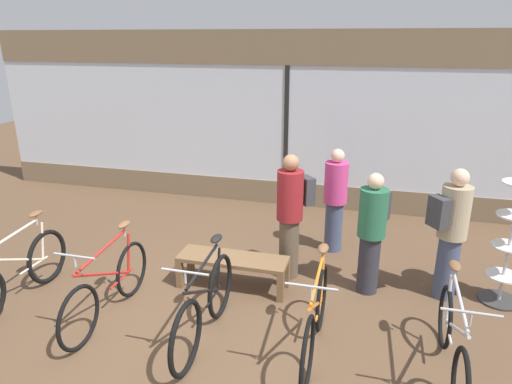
{
  "coord_description": "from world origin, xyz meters",
  "views": [
    {
      "loc": [
        1.6,
        -4.15,
        3.06
      ],
      "look_at": [
        0.0,
        1.85,
        0.95
      ],
      "focal_mm": 32.0,
      "sensor_mm": 36.0,
      "label": 1
    }
  ],
  "objects_px": {
    "bicycle_left": "(108,287)",
    "bicycle_center": "(205,306)",
    "customer_mid_floor": "(335,199)",
    "bicycle_right": "(316,319)",
    "bicycle_far_right": "(452,342)",
    "display_bench": "(233,262)",
    "customer_near_rack": "(291,213)",
    "customer_by_window": "(451,231)",
    "bicycle_far_left": "(17,273)",
    "customer_near_bench": "(372,230)",
    "accessory_rack": "(508,252)"
  },
  "relations": [
    {
      "from": "bicycle_left",
      "to": "bicycle_center",
      "type": "xyz_separation_m",
      "value": [
        1.21,
        -0.1,
        0.01
      ]
    },
    {
      "from": "customer_mid_floor",
      "to": "bicycle_right",
      "type": "bearing_deg",
      "value": -88.3
    },
    {
      "from": "bicycle_far_right",
      "to": "display_bench",
      "type": "height_order",
      "value": "bicycle_far_right"
    },
    {
      "from": "customer_near_rack",
      "to": "customer_by_window",
      "type": "distance_m",
      "value": 1.93
    },
    {
      "from": "display_bench",
      "to": "customer_near_rack",
      "type": "height_order",
      "value": "customer_near_rack"
    },
    {
      "from": "bicycle_far_left",
      "to": "customer_near_rack",
      "type": "height_order",
      "value": "customer_near_rack"
    },
    {
      "from": "customer_near_rack",
      "to": "bicycle_left",
      "type": "bearing_deg",
      "value": -140.5
    },
    {
      "from": "bicycle_right",
      "to": "display_bench",
      "type": "distance_m",
      "value": 1.59
    },
    {
      "from": "customer_near_rack",
      "to": "bicycle_far_left",
      "type": "bearing_deg",
      "value": -153.76
    },
    {
      "from": "customer_near_bench",
      "to": "bicycle_far_left",
      "type": "bearing_deg",
      "value": -161.31
    },
    {
      "from": "bicycle_right",
      "to": "display_bench",
      "type": "height_order",
      "value": "bicycle_right"
    },
    {
      "from": "bicycle_far_right",
      "to": "customer_near_rack",
      "type": "xyz_separation_m",
      "value": [
        -1.83,
        1.52,
        0.53
      ]
    },
    {
      "from": "bicycle_left",
      "to": "bicycle_center",
      "type": "height_order",
      "value": "bicycle_center"
    },
    {
      "from": "display_bench",
      "to": "customer_near_bench",
      "type": "height_order",
      "value": "customer_near_bench"
    },
    {
      "from": "customer_by_window",
      "to": "customer_near_rack",
      "type": "bearing_deg",
      "value": 178.76
    },
    {
      "from": "bicycle_right",
      "to": "customer_by_window",
      "type": "distance_m",
      "value": 2.09
    },
    {
      "from": "bicycle_far_left",
      "to": "bicycle_right",
      "type": "distance_m",
      "value": 3.58
    },
    {
      "from": "bicycle_right",
      "to": "customer_near_bench",
      "type": "height_order",
      "value": "customer_near_bench"
    },
    {
      "from": "bicycle_center",
      "to": "bicycle_far_right",
      "type": "bearing_deg",
      "value": 1.61
    },
    {
      "from": "accessory_rack",
      "to": "customer_near_bench",
      "type": "xyz_separation_m",
      "value": [
        -1.57,
        -0.15,
        0.17
      ]
    },
    {
      "from": "display_bench",
      "to": "customer_near_rack",
      "type": "bearing_deg",
      "value": 37.3
    },
    {
      "from": "bicycle_far_left",
      "to": "bicycle_center",
      "type": "relative_size",
      "value": 1.04
    },
    {
      "from": "bicycle_right",
      "to": "customer_mid_floor",
      "type": "height_order",
      "value": "customer_mid_floor"
    },
    {
      "from": "customer_mid_floor",
      "to": "bicycle_center",
      "type": "bearing_deg",
      "value": -113.0
    },
    {
      "from": "bicycle_center",
      "to": "customer_by_window",
      "type": "relative_size",
      "value": 1.04
    },
    {
      "from": "bicycle_center",
      "to": "display_bench",
      "type": "relative_size",
      "value": 1.23
    },
    {
      "from": "bicycle_center",
      "to": "display_bench",
      "type": "bearing_deg",
      "value": 92.5
    },
    {
      "from": "accessory_rack",
      "to": "customer_near_rack",
      "type": "bearing_deg",
      "value": -179.35
    },
    {
      "from": "customer_near_bench",
      "to": "customer_mid_floor",
      "type": "bearing_deg",
      "value": 117.31
    },
    {
      "from": "accessory_rack",
      "to": "bicycle_left",
      "type": "bearing_deg",
      "value": -161.01
    },
    {
      "from": "customer_near_bench",
      "to": "bicycle_left",
      "type": "bearing_deg",
      "value": -154.26
    },
    {
      "from": "bicycle_right",
      "to": "customer_near_rack",
      "type": "xyz_separation_m",
      "value": [
        -0.55,
        1.54,
        0.5
      ]
    },
    {
      "from": "bicycle_center",
      "to": "accessory_rack",
      "type": "distance_m",
      "value": 3.59
    },
    {
      "from": "accessory_rack",
      "to": "customer_mid_floor",
      "type": "bearing_deg",
      "value": 156.61
    },
    {
      "from": "accessory_rack",
      "to": "customer_by_window",
      "type": "bearing_deg",
      "value": -173.9
    },
    {
      "from": "bicycle_far_right",
      "to": "bicycle_left",
      "type": "bearing_deg",
      "value": 179.45
    },
    {
      "from": "bicycle_right",
      "to": "bicycle_far_right",
      "type": "relative_size",
      "value": 1.03
    },
    {
      "from": "customer_near_rack",
      "to": "accessory_rack",
      "type": "bearing_deg",
      "value": 0.65
    },
    {
      "from": "accessory_rack",
      "to": "customer_by_window",
      "type": "height_order",
      "value": "customer_by_window"
    },
    {
      "from": "customer_near_rack",
      "to": "customer_mid_floor",
      "type": "height_order",
      "value": "customer_near_rack"
    },
    {
      "from": "customer_mid_floor",
      "to": "customer_near_bench",
      "type": "relative_size",
      "value": 1.0
    },
    {
      "from": "customer_mid_floor",
      "to": "customer_near_rack",
      "type": "bearing_deg",
      "value": -116.9
    },
    {
      "from": "bicycle_far_right",
      "to": "accessory_rack",
      "type": "bearing_deg",
      "value": 63.52
    },
    {
      "from": "bicycle_left",
      "to": "display_bench",
      "type": "xyz_separation_m",
      "value": [
        1.16,
        1.0,
        -0.04
      ]
    },
    {
      "from": "display_bench",
      "to": "bicycle_far_right",
      "type": "bearing_deg",
      "value": -22.61
    },
    {
      "from": "bicycle_far_right",
      "to": "bicycle_right",
      "type": "bearing_deg",
      "value": -179.23
    },
    {
      "from": "bicycle_left",
      "to": "bicycle_far_right",
      "type": "bearing_deg",
      "value": -0.55
    },
    {
      "from": "customer_by_window",
      "to": "bicycle_far_left",
      "type": "bearing_deg",
      "value": -163.7
    },
    {
      "from": "bicycle_right",
      "to": "accessory_rack",
      "type": "xyz_separation_m",
      "value": [
        2.05,
        1.57,
        0.26
      ]
    },
    {
      "from": "bicycle_center",
      "to": "display_bench",
      "type": "distance_m",
      "value": 1.1
    }
  ]
}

